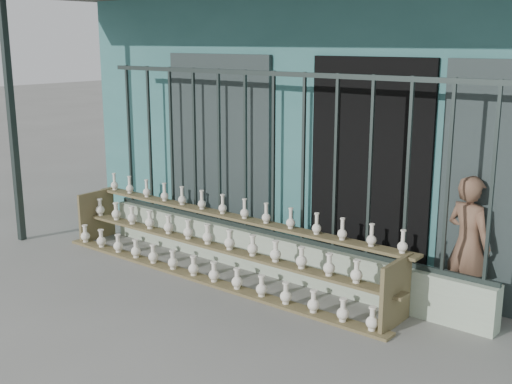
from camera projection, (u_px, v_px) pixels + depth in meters
The scene contains 6 objects.
ground at pixel (192, 310), 6.23m from camera, with size 60.00×60.00×0.00m, color slate.
workshop_building at pixel (398, 108), 9.07m from camera, with size 7.40×6.60×3.21m.
parapet_wall at pixel (273, 254), 7.17m from camera, with size 5.00×0.20×0.45m, color #AFC2A6.
security_fence at pixel (273, 156), 6.91m from camera, with size 5.00×0.04×1.80m.
shelf_rack at pixel (218, 244), 7.09m from camera, with size 4.50×0.68×0.85m.
elderly_woman at pixel (468, 244), 6.10m from camera, with size 0.49×0.32×1.34m, color brown.
Camera 1 is at (4.10, -4.14, 2.57)m, focal length 45.00 mm.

